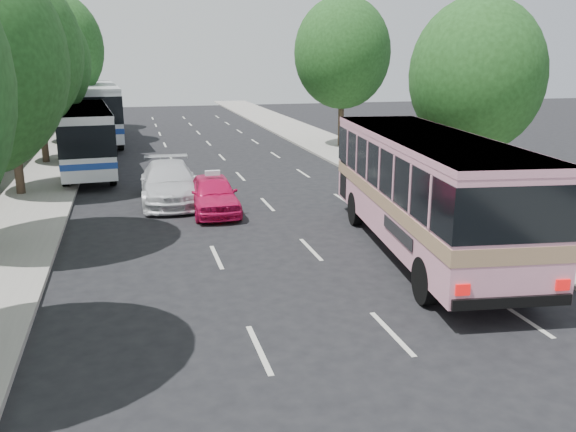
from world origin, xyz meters
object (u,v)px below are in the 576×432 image
object	(u,v)px
pink_taxi	(213,194)
tour_coach_rear	(96,107)
white_pickup	(169,183)
tour_coach_front	(85,133)
pink_bus	(425,181)

from	to	relation	value
pink_taxi	tour_coach_rear	world-z (taller)	tour_coach_rear
pink_taxi	tour_coach_rear	xyz separation A→B (m)	(-4.98, 21.43, 1.61)
pink_taxi	white_pickup	size ratio (longest dim) A/B	0.77
pink_taxi	tour_coach_front	xyz separation A→B (m)	(-5.06, 9.88, 1.26)
pink_bus	tour_coach_rear	xyz separation A→B (m)	(-10.36, 27.83, 0.12)
tour_coach_front	pink_bus	bearing A→B (deg)	-61.67
pink_bus	tour_coach_front	xyz separation A→B (m)	(-10.44, 16.28, -0.23)
pink_taxi	tour_coach_front	bearing A→B (deg)	117.66
pink_taxi	tour_coach_front	distance (m)	11.17
tour_coach_rear	pink_bus	bearing A→B (deg)	-73.45
pink_bus	tour_coach_front	world-z (taller)	pink_bus
pink_taxi	tour_coach_rear	distance (m)	22.06
white_pickup	tour_coach_rear	bearing A→B (deg)	101.67
pink_taxi	tour_coach_front	size ratio (longest dim) A/B	0.38
pink_taxi	white_pickup	bearing A→B (deg)	124.83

